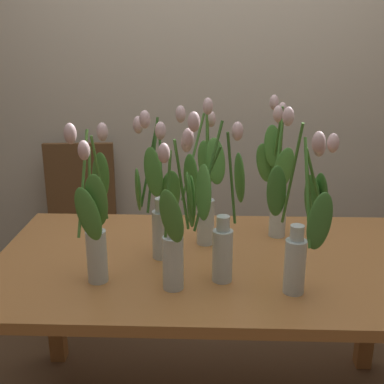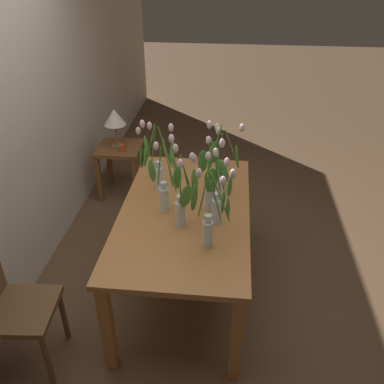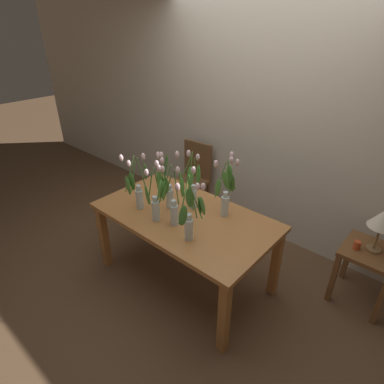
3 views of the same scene
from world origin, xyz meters
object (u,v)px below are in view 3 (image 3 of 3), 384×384
object	(u,v)px
tulip_vase_1	(171,202)
tulip_vase_4	(155,203)
tulip_vase_5	(137,189)
tulip_vase_3	(226,191)
dining_table	(185,223)
tulip_vase_6	(191,187)
side_table	(368,261)
pillar_candle	(357,245)
dining_chair	(193,175)
table_lamp	(384,220)
tulip_vase_0	(191,215)
tulip_vase_2	(166,188)

from	to	relation	value
tulip_vase_1	tulip_vase_4	bearing A→B (deg)	-157.50
tulip_vase_5	tulip_vase_3	bearing A→B (deg)	35.39
dining_table	tulip_vase_6	world-z (taller)	tulip_vase_6
tulip_vase_1	dining_table	bearing A→B (deg)	95.97
side_table	pillar_candle	distance (m)	0.20
pillar_candle	dining_chair	bearing A→B (deg)	174.14
side_table	table_lamp	world-z (taller)	table_lamp
tulip_vase_3	pillar_candle	world-z (taller)	tulip_vase_3
side_table	dining_table	bearing A→B (deg)	-148.39
tulip_vase_6	table_lamp	distance (m)	1.58
tulip_vase_1	tulip_vase_4	distance (m)	0.15
tulip_vase_1	tulip_vase_0	bearing A→B (deg)	-11.46
tulip_vase_2	tulip_vase_6	bearing A→B (deg)	42.06
pillar_candle	tulip_vase_0	bearing A→B (deg)	-134.13
tulip_vase_3	dining_chair	bearing A→B (deg)	143.97
tulip_vase_0	tulip_vase_5	world-z (taller)	tulip_vase_0
dining_chair	table_lamp	size ratio (longest dim) A/B	2.34
dining_table	tulip_vase_3	xyz separation A→B (m)	(0.26, 0.25, 0.32)
tulip_vase_2	tulip_vase_4	world-z (taller)	tulip_vase_2
dining_table	side_table	size ratio (longest dim) A/B	2.91
dining_table	dining_chair	size ratio (longest dim) A/B	1.72
tulip_vase_2	tulip_vase_4	xyz separation A→B (m)	(0.08, -0.21, -0.03)
tulip_vase_5	pillar_candle	xyz separation A→B (m)	(1.63, 0.98, -0.36)
dining_chair	table_lamp	bearing A→B (deg)	-3.40
tulip_vase_1	tulip_vase_2	bearing A→B (deg)	144.25
side_table	pillar_candle	bearing A→B (deg)	-151.20
dining_table	tulip_vase_1	xyz separation A→B (m)	(0.02, -0.17, 0.30)
tulip_vase_4	side_table	world-z (taller)	tulip_vase_4
tulip_vase_3	tulip_vase_6	bearing A→B (deg)	-156.79
side_table	tulip_vase_2	bearing A→B (deg)	-150.98
tulip_vase_1	tulip_vase_3	xyz separation A→B (m)	(0.24, 0.42, 0.01)
tulip_vase_3	tulip_vase_5	world-z (taller)	tulip_vase_3
tulip_vase_0	tulip_vase_4	world-z (taller)	tulip_vase_0
tulip_vase_6	side_table	world-z (taller)	tulip_vase_6
tulip_vase_3	side_table	distance (m)	1.36
tulip_vase_0	pillar_candle	world-z (taller)	tulip_vase_0
dining_table	tulip_vase_2	world-z (taller)	tulip_vase_2
tulip_vase_6	table_lamp	world-z (taller)	tulip_vase_6
side_table	tulip_vase_4	bearing A→B (deg)	-144.15
tulip_vase_6	side_table	size ratio (longest dim) A/B	1.05
tulip_vase_0	tulip_vase_1	world-z (taller)	tulip_vase_0
tulip_vase_4	tulip_vase_0	bearing A→B (deg)	0.35
dining_chair	side_table	size ratio (longest dim) A/B	1.69
tulip_vase_4	table_lamp	xyz separation A→B (m)	(1.48, 1.09, -0.06)
tulip_vase_2	table_lamp	xyz separation A→B (m)	(1.56, 0.88, -0.09)
dining_chair	table_lamp	world-z (taller)	table_lamp
tulip_vase_4	pillar_candle	bearing A→B (deg)	36.36
table_lamp	side_table	bearing A→B (deg)	-101.53
tulip_vase_2	tulip_vase_1	bearing A→B (deg)	-35.75
tulip_vase_2	pillar_candle	distance (m)	1.69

